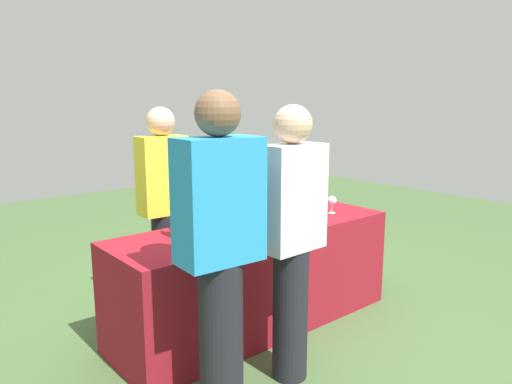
{
  "coord_description": "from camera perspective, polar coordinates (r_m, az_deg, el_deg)",
  "views": [
    {
      "loc": [
        -2.17,
        -2.59,
        1.67
      ],
      "look_at": [
        0.0,
        0.0,
        1.02
      ],
      "focal_mm": 33.4,
      "sensor_mm": 36.0,
      "label": 1
    }
  ],
  "objects": [
    {
      "name": "ground_plane",
      "position": [
        3.77,
        0.0,
        -15.44
      ],
      "size": [
        12.0,
        12.0,
        0.0
      ],
      "primitive_type": "plane",
      "color": "#476638"
    },
    {
      "name": "wine_bottle_4",
      "position": [
        3.5,
        -4.06,
        -2.04
      ],
      "size": [
        0.07,
        0.07,
        0.33
      ],
      "color": "black",
      "rests_on": "tasting_table"
    },
    {
      "name": "wine_bottle_1",
      "position": [
        3.28,
        -8.51,
        -3.16
      ],
      "size": [
        0.07,
        0.07,
        0.3
      ],
      "color": "black",
      "rests_on": "tasting_table"
    },
    {
      "name": "server_pouring",
      "position": [
        3.76,
        -11.04,
        -1.24
      ],
      "size": [
        0.37,
        0.22,
        1.63
      ],
      "rotation": [
        0.0,
        0.0,
        3.11
      ],
      "color": "black",
      "rests_on": "ground_plane"
    },
    {
      "name": "wine_bottle_6",
      "position": [
        3.83,
        4.79,
        -0.88
      ],
      "size": [
        0.07,
        0.07,
        0.34
      ],
      "color": "black",
      "rests_on": "tasting_table"
    },
    {
      "name": "wine_glass_0",
      "position": [
        3.25,
        -3.38,
        -3.56
      ],
      "size": [
        0.06,
        0.06,
        0.13
      ],
      "color": "silver",
      "rests_on": "tasting_table"
    },
    {
      "name": "tasting_table",
      "position": [
        3.61,
        0.0,
        -9.95
      ],
      "size": [
        2.19,
        0.71,
        0.77
      ],
      "primitive_type": "cube",
      "color": "maroon",
      "rests_on": "ground_plane"
    },
    {
      "name": "guest_1",
      "position": [
        2.79,
        4.25,
        -5.14
      ],
      "size": [
        0.39,
        0.23,
        1.65
      ],
      "rotation": [
        0.0,
        0.0,
        0.03
      ],
      "color": "black",
      "rests_on": "ground_plane"
    },
    {
      "name": "wine_glass_3",
      "position": [
        3.58,
        3.44,
        -2.1
      ],
      "size": [
        0.06,
        0.06,
        0.13
      ],
      "color": "silver",
      "rests_on": "tasting_table"
    },
    {
      "name": "wine_bottle_3",
      "position": [
        3.44,
        -5.38,
        -2.24
      ],
      "size": [
        0.07,
        0.07,
        0.33
      ],
      "color": "black",
      "rests_on": "tasting_table"
    },
    {
      "name": "wine_bottle_2",
      "position": [
        3.36,
        -6.43,
        -2.71
      ],
      "size": [
        0.08,
        0.08,
        0.32
      ],
      "color": "black",
      "rests_on": "tasting_table"
    },
    {
      "name": "wine_bottle_7",
      "position": [
        4.17,
        7.36,
        -0.09
      ],
      "size": [
        0.07,
        0.07,
        0.32
      ],
      "color": "black",
      "rests_on": "tasting_table"
    },
    {
      "name": "guest_0",
      "position": [
        2.47,
        -4.37,
        -6.55
      ],
      "size": [
        0.44,
        0.26,
        1.72
      ],
      "rotation": [
        0.0,
        0.0,
        -0.06
      ],
      "color": "black",
      "rests_on": "ground_plane"
    },
    {
      "name": "wine_glass_1",
      "position": [
        3.25,
        0.39,
        -3.49
      ],
      "size": [
        0.07,
        0.07,
        0.13
      ],
      "color": "silver",
      "rests_on": "tasting_table"
    },
    {
      "name": "wine_bottle_5",
      "position": [
        3.63,
        1.03,
        -1.59
      ],
      "size": [
        0.08,
        0.08,
        0.32
      ],
      "color": "black",
      "rests_on": "tasting_table"
    },
    {
      "name": "wine_glass_4",
      "position": [
        3.9,
        9.09,
        -1.08
      ],
      "size": [
        0.07,
        0.07,
        0.14
      ],
      "color": "silver",
      "rests_on": "tasting_table"
    },
    {
      "name": "menu_board",
      "position": [
        4.77,
        -1.6,
        -4.44
      ],
      "size": [
        0.58,
        0.11,
        0.82
      ],
      "primitive_type": "cube",
      "rotation": [
        0.0,
        0.0,
        0.13
      ],
      "color": "white",
      "rests_on": "ground_plane"
    },
    {
      "name": "wine_glass_2",
      "position": [
        3.45,
        3.54,
        -2.61
      ],
      "size": [
        0.06,
        0.06,
        0.13
      ],
      "color": "silver",
      "rests_on": "tasting_table"
    },
    {
      "name": "wine_bottle_0",
      "position": [
        3.21,
        -9.45,
        -3.58
      ],
      "size": [
        0.08,
        0.08,
        0.29
      ],
      "color": "black",
      "rests_on": "tasting_table"
    }
  ]
}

